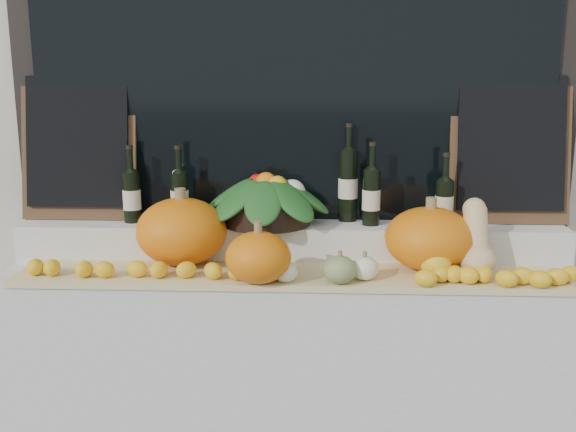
{
  "coord_description": "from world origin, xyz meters",
  "views": [
    {
      "loc": [
        0.11,
        -0.98,
        1.65
      ],
      "look_at": [
        0.0,
        1.45,
        1.12
      ],
      "focal_mm": 40.0,
      "sensor_mm": 36.0,
      "label": 1
    }
  ],
  "objects_px": {
    "produce_bowl": "(266,199)",
    "butternut_squash": "(476,243)",
    "wine_bottle_tall": "(348,185)",
    "pumpkin_right": "(430,239)",
    "pumpkin_left": "(182,231)"
  },
  "relations": [
    {
      "from": "pumpkin_left",
      "to": "butternut_squash",
      "type": "bearing_deg",
      "value": -4.5
    },
    {
      "from": "produce_bowl",
      "to": "butternut_squash",
      "type": "bearing_deg",
      "value": -16.66
    },
    {
      "from": "pumpkin_left",
      "to": "produce_bowl",
      "type": "xyz_separation_m",
      "value": [
        0.33,
        0.16,
        0.11
      ]
    },
    {
      "from": "butternut_squash",
      "to": "produce_bowl",
      "type": "height_order",
      "value": "produce_bowl"
    },
    {
      "from": "butternut_squash",
      "to": "produce_bowl",
      "type": "xyz_separation_m",
      "value": [
        -0.82,
        0.25,
        0.12
      ]
    },
    {
      "from": "produce_bowl",
      "to": "wine_bottle_tall",
      "type": "xyz_separation_m",
      "value": [
        0.35,
        0.08,
        0.05
      ]
    },
    {
      "from": "pumpkin_right",
      "to": "wine_bottle_tall",
      "type": "height_order",
      "value": "wine_bottle_tall"
    },
    {
      "from": "produce_bowl",
      "to": "wine_bottle_tall",
      "type": "distance_m",
      "value": 0.36
    },
    {
      "from": "pumpkin_right",
      "to": "produce_bowl",
      "type": "height_order",
      "value": "produce_bowl"
    },
    {
      "from": "pumpkin_right",
      "to": "wine_bottle_tall",
      "type": "xyz_separation_m",
      "value": [
        -0.31,
        0.26,
        0.17
      ]
    },
    {
      "from": "produce_bowl",
      "to": "wine_bottle_tall",
      "type": "bearing_deg",
      "value": 13.13
    },
    {
      "from": "pumpkin_left",
      "to": "produce_bowl",
      "type": "distance_m",
      "value": 0.38
    },
    {
      "from": "pumpkin_right",
      "to": "butternut_squash",
      "type": "relative_size",
      "value": 1.22
    },
    {
      "from": "butternut_squash",
      "to": "pumpkin_right",
      "type": "bearing_deg",
      "value": 159.28
    },
    {
      "from": "butternut_squash",
      "to": "wine_bottle_tall",
      "type": "distance_m",
      "value": 0.6
    }
  ]
}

